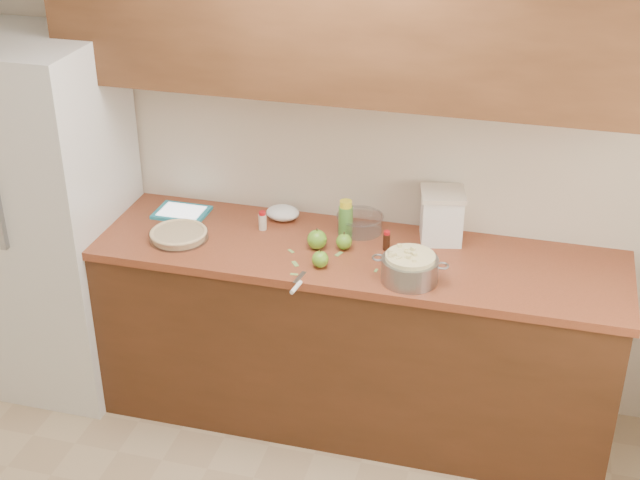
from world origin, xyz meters
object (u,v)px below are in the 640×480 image
(pie, at_px, (179,235))
(tablet, at_px, (182,212))
(colander, at_px, (410,268))
(flour_canister, at_px, (442,215))

(pie, bearing_deg, tablet, 110.01)
(colander, bearing_deg, flour_canister, 79.81)
(tablet, bearing_deg, pie, -69.38)
(pie, xyz_separation_m, tablet, (-0.09, 0.25, -0.01))
(pie, relative_size, tablet, 1.08)
(colander, height_order, tablet, colander)
(colander, height_order, flour_canister, flour_canister)
(pie, xyz_separation_m, flour_canister, (1.17, 0.31, 0.10))
(colander, xyz_separation_m, flour_canister, (0.07, 0.41, 0.06))
(pie, height_order, flour_canister, flour_canister)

